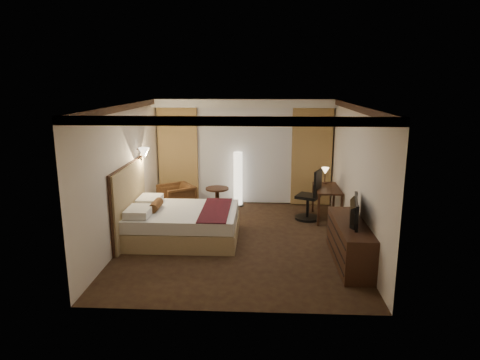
{
  "coord_description": "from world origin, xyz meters",
  "views": [
    {
      "loc": [
        0.43,
        -8.12,
        3.14
      ],
      "look_at": [
        0.0,
        0.4,
        1.15
      ],
      "focal_mm": 32.0,
      "sensor_mm": 36.0,
      "label": 1
    }
  ],
  "objects_px": {
    "dresser": "(350,242)",
    "floor_lamp": "(238,179)",
    "bed": "(184,224)",
    "desk": "(326,203)",
    "armchair": "(176,197)",
    "office_chair": "(308,194)",
    "side_table": "(217,200)",
    "television": "(350,206)"
  },
  "relations": [
    {
      "from": "bed",
      "to": "desk",
      "type": "xyz_separation_m",
      "value": [
        3.06,
        1.45,
        0.06
      ]
    },
    {
      "from": "armchair",
      "to": "bed",
      "type": "bearing_deg",
      "value": -18.25
    },
    {
      "from": "desk",
      "to": "television",
      "type": "xyz_separation_m",
      "value": [
        0.02,
        -2.44,
        0.65
      ]
    },
    {
      "from": "floor_lamp",
      "to": "dresser",
      "type": "relative_size",
      "value": 0.74
    },
    {
      "from": "floor_lamp",
      "to": "television",
      "type": "relative_size",
      "value": 1.4
    },
    {
      "from": "armchair",
      "to": "office_chair",
      "type": "xyz_separation_m",
      "value": [
        3.12,
        -0.34,
        0.21
      ]
    },
    {
      "from": "bed",
      "to": "desk",
      "type": "height_order",
      "value": "desk"
    },
    {
      "from": "armchair",
      "to": "dresser",
      "type": "xyz_separation_m",
      "value": [
        3.61,
        -2.73,
        -0.01
      ]
    },
    {
      "from": "office_chair",
      "to": "television",
      "type": "bearing_deg",
      "value": -54.6
    },
    {
      "from": "office_chair",
      "to": "dresser",
      "type": "distance_m",
      "value": 2.45
    },
    {
      "from": "armchair",
      "to": "dresser",
      "type": "relative_size",
      "value": 0.4
    },
    {
      "from": "floor_lamp",
      "to": "dresser",
      "type": "distance_m",
      "value": 4.04
    },
    {
      "from": "bed",
      "to": "office_chair",
      "type": "xyz_separation_m",
      "value": [
        2.62,
        1.4,
        0.28
      ]
    },
    {
      "from": "floor_lamp",
      "to": "office_chair",
      "type": "relative_size",
      "value": 1.19
    },
    {
      "from": "desk",
      "to": "television",
      "type": "distance_m",
      "value": 2.53
    },
    {
      "from": "floor_lamp",
      "to": "desk",
      "type": "xyz_separation_m",
      "value": [
        2.1,
        -0.96,
        -0.33
      ]
    },
    {
      "from": "armchair",
      "to": "floor_lamp",
      "type": "xyz_separation_m",
      "value": [
        1.46,
        0.67,
        0.32
      ]
    },
    {
      "from": "office_chair",
      "to": "television",
      "type": "relative_size",
      "value": 1.18
    },
    {
      "from": "dresser",
      "to": "floor_lamp",
      "type": "bearing_deg",
      "value": 122.36
    },
    {
      "from": "floor_lamp",
      "to": "office_chair",
      "type": "height_order",
      "value": "floor_lamp"
    },
    {
      "from": "floor_lamp",
      "to": "bed",
      "type": "bearing_deg",
      "value": -111.68
    },
    {
      "from": "bed",
      "to": "side_table",
      "type": "distance_m",
      "value": 1.88
    },
    {
      "from": "side_table",
      "to": "dresser",
      "type": "height_order",
      "value": "dresser"
    },
    {
      "from": "armchair",
      "to": "floor_lamp",
      "type": "bearing_deg",
      "value": 80.6
    },
    {
      "from": "dresser",
      "to": "office_chair",
      "type": "bearing_deg",
      "value": 101.56
    },
    {
      "from": "office_chair",
      "to": "television",
      "type": "xyz_separation_m",
      "value": [
        0.46,
        -2.39,
        0.44
      ]
    },
    {
      "from": "bed",
      "to": "office_chair",
      "type": "relative_size",
      "value": 1.82
    },
    {
      "from": "floor_lamp",
      "to": "desk",
      "type": "height_order",
      "value": "floor_lamp"
    },
    {
      "from": "armchair",
      "to": "office_chair",
      "type": "distance_m",
      "value": 3.15
    },
    {
      "from": "armchair",
      "to": "desk",
      "type": "xyz_separation_m",
      "value": [
        3.56,
        -0.29,
        -0.01
      ]
    },
    {
      "from": "desk",
      "to": "dresser",
      "type": "height_order",
      "value": "desk"
    },
    {
      "from": "side_table",
      "to": "desk",
      "type": "relative_size",
      "value": 0.54
    },
    {
      "from": "floor_lamp",
      "to": "television",
      "type": "bearing_deg",
      "value": -58.01
    },
    {
      "from": "floor_lamp",
      "to": "desk",
      "type": "distance_m",
      "value": 2.33
    },
    {
      "from": "office_chair",
      "to": "dresser",
      "type": "bearing_deg",
      "value": -53.91
    },
    {
      "from": "floor_lamp",
      "to": "television",
      "type": "xyz_separation_m",
      "value": [
        2.12,
        -3.4,
        0.32
      ]
    },
    {
      "from": "side_table",
      "to": "dresser",
      "type": "bearing_deg",
      "value": -46.89
    },
    {
      "from": "bed",
      "to": "floor_lamp",
      "type": "distance_m",
      "value": 2.63
    },
    {
      "from": "floor_lamp",
      "to": "dresser",
      "type": "xyz_separation_m",
      "value": [
        2.15,
        -3.4,
        -0.33
      ]
    },
    {
      "from": "bed",
      "to": "side_table",
      "type": "bearing_deg",
      "value": 74.97
    },
    {
      "from": "office_chair",
      "to": "floor_lamp",
      "type": "bearing_deg",
      "value": 173.31
    },
    {
      "from": "side_table",
      "to": "office_chair",
      "type": "distance_m",
      "value": 2.19
    }
  ]
}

